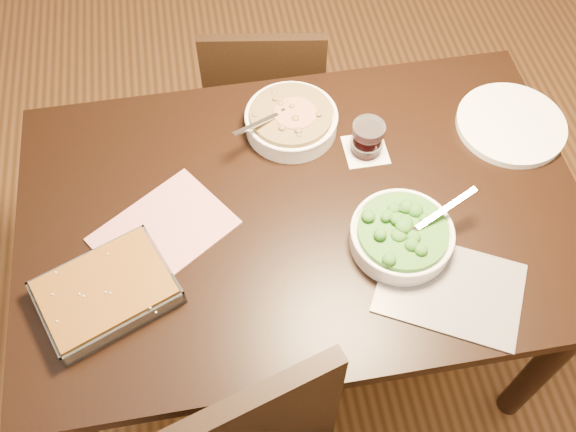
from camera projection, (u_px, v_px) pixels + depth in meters
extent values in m
plane|color=#412612|center=(299.00, 329.00, 2.21)|extent=(4.00, 4.00, 0.00)
cube|color=black|center=(303.00, 212.00, 1.60)|extent=(1.40, 0.90, 0.04)
cube|color=black|center=(302.00, 227.00, 1.66)|extent=(1.26, 0.76, 0.08)
cylinder|color=black|center=(544.00, 365.00, 1.77)|extent=(0.07, 0.07, 0.71)
cylinder|color=black|center=(90.00, 210.00, 2.06)|extent=(0.07, 0.07, 0.71)
cylinder|color=black|center=(460.00, 158.00, 2.17)|extent=(0.07, 0.07, 0.71)
cube|color=#BB3547|center=(164.00, 231.00, 1.54)|extent=(0.38, 0.36, 0.01)
cube|color=#23242A|center=(450.00, 288.00, 1.46)|extent=(0.39, 0.35, 0.01)
cube|color=white|center=(365.00, 150.00, 1.68)|extent=(0.11, 0.11, 0.00)
cylinder|color=white|center=(291.00, 123.00, 1.71)|extent=(0.24, 0.24, 0.05)
torus|color=white|center=(291.00, 115.00, 1.68)|extent=(0.25, 0.25, 0.01)
cylinder|color=#362E0E|center=(291.00, 114.00, 1.68)|extent=(0.22, 0.22, 0.02)
cube|color=silver|center=(271.00, 126.00, 1.64)|extent=(0.13, 0.10, 0.05)
cylinder|color=maroon|center=(295.00, 113.00, 1.67)|extent=(0.11, 0.11, 0.00)
cylinder|color=white|center=(401.00, 238.00, 1.51)|extent=(0.24, 0.24, 0.05)
torus|color=white|center=(403.00, 232.00, 1.49)|extent=(0.24, 0.24, 0.01)
cylinder|color=#104511|center=(403.00, 231.00, 1.48)|extent=(0.21, 0.21, 0.02)
cube|color=silver|center=(431.00, 213.00, 1.49)|extent=(0.15, 0.07, 0.05)
cube|color=silver|center=(109.00, 297.00, 1.45)|extent=(0.35, 0.31, 0.01)
cube|color=#53220B|center=(106.00, 291.00, 1.43)|extent=(0.33, 0.29, 0.05)
cube|color=silver|center=(88.00, 258.00, 1.48)|extent=(0.27, 0.12, 0.04)
cube|color=silver|center=(126.00, 329.00, 1.38)|extent=(0.27, 0.12, 0.04)
cube|color=silver|center=(164.00, 262.00, 1.47)|extent=(0.09, 0.20, 0.04)
cube|color=silver|center=(46.00, 324.00, 1.39)|extent=(0.09, 0.20, 0.04)
cylinder|color=black|center=(367.00, 141.00, 1.65)|extent=(0.08, 0.08, 0.07)
cylinder|color=silver|center=(369.00, 129.00, 1.62)|extent=(0.08, 0.08, 0.03)
cylinder|color=white|center=(511.00, 124.00, 1.72)|extent=(0.29, 0.29, 0.02)
cube|color=black|center=(266.00, 97.00, 2.28)|extent=(0.43, 0.43, 0.04)
cylinder|color=black|center=(308.00, 103.00, 2.54)|extent=(0.03, 0.03, 0.37)
cylinder|color=black|center=(311.00, 167.00, 2.37)|extent=(0.03, 0.03, 0.37)
cylinder|color=black|center=(227.00, 104.00, 2.54)|extent=(0.03, 0.03, 0.37)
cylinder|color=black|center=(224.00, 168.00, 2.36)|extent=(0.03, 0.03, 0.37)
cube|color=black|center=(264.00, 88.00, 2.01)|extent=(0.38, 0.09, 0.41)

